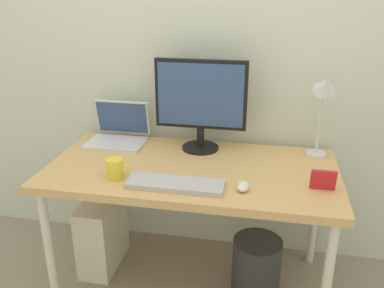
% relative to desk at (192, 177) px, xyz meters
% --- Properties ---
extents(ground_plane, '(6.00, 6.00, 0.00)m').
position_rel_desk_xyz_m(ground_plane, '(0.00, 0.00, -0.65)').
color(ground_plane, gray).
extents(back_wall, '(4.40, 0.04, 2.60)m').
position_rel_desk_xyz_m(back_wall, '(0.00, 0.43, 0.65)').
color(back_wall, silver).
rests_on(back_wall, ground_plane).
extents(desk, '(1.44, 0.74, 0.71)m').
position_rel_desk_xyz_m(desk, '(0.00, 0.00, 0.00)').
color(desk, tan).
rests_on(desk, ground_plane).
extents(monitor, '(0.49, 0.20, 0.49)m').
position_rel_desk_xyz_m(monitor, '(-0.00, 0.24, 0.34)').
color(monitor, black).
rests_on(monitor, desk).
extents(laptop, '(0.32, 0.27, 0.23)m').
position_rel_desk_xyz_m(laptop, '(-0.48, 0.25, 0.12)').
color(laptop, silver).
rests_on(laptop, desk).
extents(desk_lamp, '(0.11, 0.16, 0.45)m').
position_rel_desk_xyz_m(desk_lamp, '(0.62, 0.24, 0.38)').
color(desk_lamp, silver).
rests_on(desk_lamp, desk).
extents(keyboard, '(0.44, 0.14, 0.02)m').
position_rel_desk_xyz_m(keyboard, '(-0.03, -0.23, 0.07)').
color(keyboard, '#B2B2B7').
rests_on(keyboard, desk).
extents(mouse, '(0.06, 0.09, 0.03)m').
position_rel_desk_xyz_m(mouse, '(0.27, -0.20, 0.08)').
color(mouse, silver).
rests_on(mouse, desk).
extents(coffee_mug, '(0.11, 0.08, 0.09)m').
position_rel_desk_xyz_m(coffee_mug, '(-0.33, -0.20, 0.11)').
color(coffee_mug, yellow).
rests_on(coffee_mug, desk).
extents(photo_frame, '(0.11, 0.03, 0.09)m').
position_rel_desk_xyz_m(photo_frame, '(0.62, -0.13, 0.11)').
color(photo_frame, red).
rests_on(photo_frame, desk).
extents(computer_tower, '(0.18, 0.36, 0.42)m').
position_rel_desk_xyz_m(computer_tower, '(-0.54, 0.05, -0.44)').
color(computer_tower, silver).
rests_on(computer_tower, ground_plane).
extents(wastebasket, '(0.26, 0.26, 0.30)m').
position_rel_desk_xyz_m(wastebasket, '(0.35, 0.01, -0.50)').
color(wastebasket, '#333338').
rests_on(wastebasket, ground_plane).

